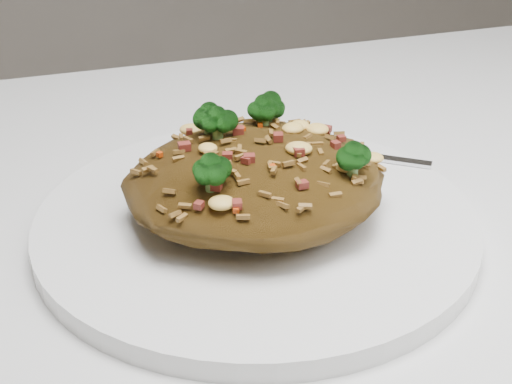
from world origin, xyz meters
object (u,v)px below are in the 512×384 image
plate (256,221)px  fried_rice (256,169)px  dining_table (357,353)px  fork (334,152)px

plate → fried_rice: size_ratio=1.73×
fried_rice → dining_table: bearing=-33.1°
dining_table → plate: plate is taller
dining_table → fork: size_ratio=8.69×
plate → fork: fork is taller
dining_table → fork: fork is taller
dining_table → fork: 0.15m
fried_rice → fork: size_ratio=1.21×
fried_rice → fork: 0.11m
dining_table → plate: size_ratio=4.17×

